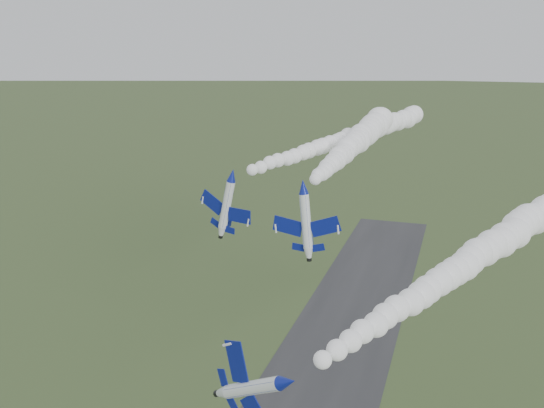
% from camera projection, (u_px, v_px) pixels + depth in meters
% --- Properties ---
extents(jet_lead, '(6.62, 11.19, 8.48)m').
position_uv_depth(jet_lead, '(287.00, 383.00, 53.40)').
color(jet_lead, white).
extents(smoke_trail_jet_lead, '(32.96, 67.01, 5.42)m').
position_uv_depth(smoke_trail_jet_lead, '(475.00, 258.00, 79.90)').
color(smoke_trail_jet_lead, white).
extents(jet_pair_left, '(9.43, 11.30, 3.41)m').
position_uv_depth(jet_pair_left, '(232.00, 175.00, 88.99)').
color(jet_pair_left, white).
extents(smoke_trail_jet_pair_left, '(24.11, 70.21, 4.43)m').
position_uv_depth(smoke_trail_jet_pair_left, '(351.00, 136.00, 119.80)').
color(smoke_trail_jet_pair_left, white).
extents(jet_pair_right, '(10.18, 12.24, 3.06)m').
position_uv_depth(jet_pair_right, '(303.00, 187.00, 86.10)').
color(jet_pair_right, white).
extents(smoke_trail_jet_pair_right, '(8.92, 52.70, 5.73)m').
position_uv_depth(smoke_trail_jet_pair_right, '(353.00, 144.00, 111.52)').
color(smoke_trail_jet_pair_right, white).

